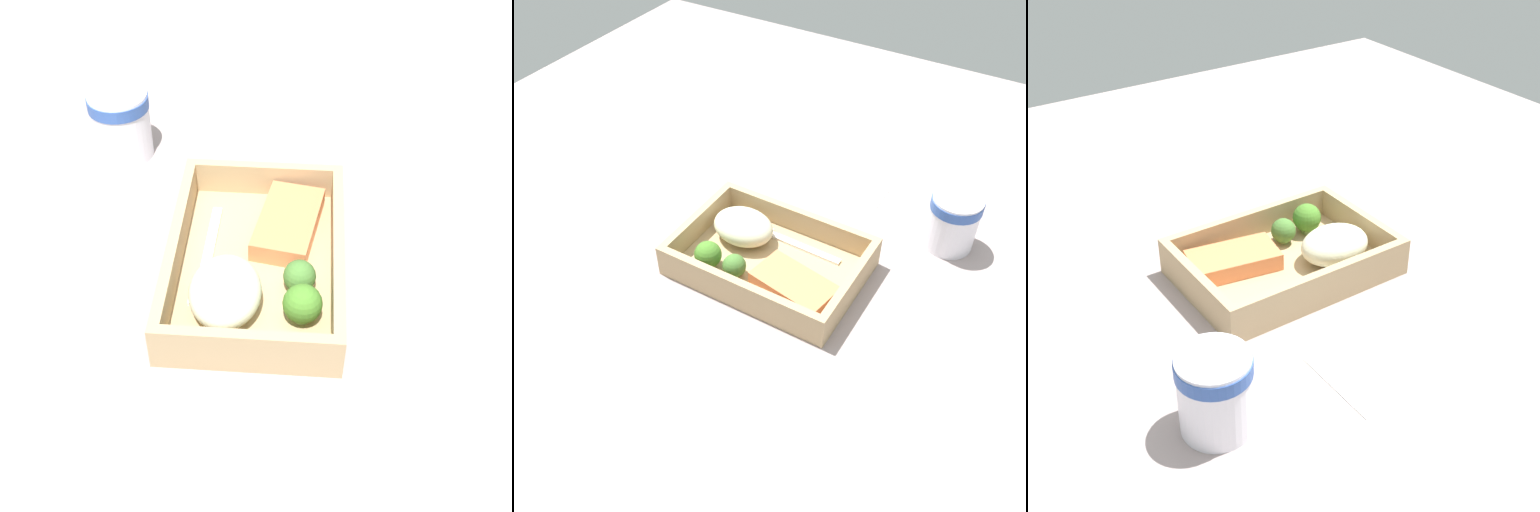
{
  "view_description": "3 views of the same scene",
  "coord_description": "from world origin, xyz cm",
  "views": [
    {
      "loc": [
        56.44,
        4.27,
        57.64
      ],
      "look_at": [
        0.0,
        0.0,
        2.7
      ],
      "focal_mm": 50.0,
      "sensor_mm": 36.0,
      "label": 1
    },
    {
      "loc": [
        -33.45,
        56.01,
        65.1
      ],
      "look_at": [
        0.0,
        0.0,
        2.7
      ],
      "focal_mm": 42.0,
      "sensor_mm": 36.0,
      "label": 2
    },
    {
      "loc": [
        -45.08,
        -66.81,
        55.42
      ],
      "look_at": [
        0.0,
        0.0,
        2.7
      ],
      "focal_mm": 50.0,
      "sensor_mm": 36.0,
      "label": 3
    }
  ],
  "objects": [
    {
      "name": "receipt_slip",
      "position": [
        -4.16,
        -21.8,
        0.12
      ],
      "size": [
        8.02,
        11.42,
        0.24
      ],
      "primitive_type": "cube",
      "rotation": [
        0.0,
        0.0,
        -0.0
      ],
      "color": "white",
      "rests_on": "ground_plane"
    },
    {
      "name": "ground_plane",
      "position": [
        0.0,
        0.0,
        -1.0
      ],
      "size": [
        160.0,
        160.0,
        2.0
      ],
      "primitive_type": "cube",
      "color": "gray"
    },
    {
      "name": "takeout_tray",
      "position": [
        0.0,
        0.0,
        0.6
      ],
      "size": [
        27.86,
        19.14,
        1.2
      ],
      "primitive_type": "cube",
      "color": "tan",
      "rests_on": "ground_plane"
    },
    {
      "name": "salmon_fillet",
      "position": [
        -5.99,
        3.32,
        2.42
      ],
      "size": [
        12.93,
        8.5,
        2.44
      ],
      "primitive_type": "cube",
      "rotation": [
        0.0,
        0.0,
        -0.18
      ],
      "color": "#E87F4E",
      "rests_on": "takeout_tray"
    },
    {
      "name": "fork",
      "position": [
        -0.19,
        -5.56,
        1.42
      ],
      "size": [
        15.83,
        2.28,
        0.44
      ],
      "color": "white",
      "rests_on": "takeout_tray"
    },
    {
      "name": "broccoli_floret_2",
      "position": [
        3.21,
        4.91,
        3.12
      ],
      "size": [
        3.55,
        3.55,
        3.75
      ],
      "color": "#76995A",
      "rests_on": "takeout_tray"
    },
    {
      "name": "broccoli_floret_1",
      "position": [
        7.59,
        5.33,
        3.59
      ],
      "size": [
        4.14,
        4.14,
        4.54
      ],
      "color": "#81A75D",
      "rests_on": "takeout_tray"
    },
    {
      "name": "tray_rim",
      "position": [
        0.0,
        0.0,
        3.24
      ],
      "size": [
        27.86,
        19.14,
        4.08
      ],
      "color": "tan",
      "rests_on": "takeout_tray"
    },
    {
      "name": "mashed_potatoes",
      "position": [
        6.49,
        -2.72,
        3.64
      ],
      "size": [
        9.87,
        7.62,
        4.88
      ],
      "primitive_type": "ellipsoid",
      "color": "beige",
      "rests_on": "takeout_tray"
    },
    {
      "name": "paper_cup",
      "position": [
        -21.5,
        -19.49,
        5.23
      ],
      "size": [
        7.96,
        7.96,
        9.36
      ],
      "color": "white",
      "rests_on": "ground_plane"
    }
  ]
}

